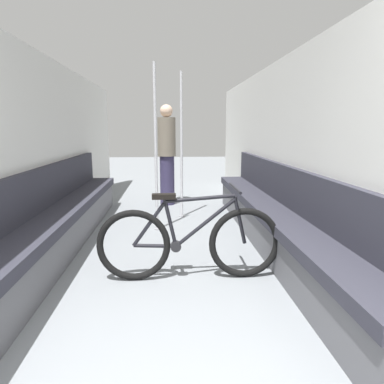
{
  "coord_description": "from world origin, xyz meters",
  "views": [
    {
      "loc": [
        0.02,
        -0.69,
        1.3
      ],
      "look_at": [
        0.34,
        3.96,
        0.43
      ],
      "focal_mm": 32.0,
      "sensor_mm": 36.0,
      "label": 1
    }
  ],
  "objects_px": {
    "bench_seat_row_left": "(57,224)",
    "grab_pole_near": "(182,148)",
    "passenger_standing": "(167,154)",
    "bicycle": "(190,242)",
    "grab_pole_far": "(156,151)",
    "bench_seat_row_right": "(274,220)"
  },
  "relations": [
    {
      "from": "grab_pole_far",
      "to": "bench_seat_row_right",
      "type": "bearing_deg",
      "value": -30.75
    },
    {
      "from": "grab_pole_far",
      "to": "passenger_standing",
      "type": "bearing_deg",
      "value": 85.06
    },
    {
      "from": "bicycle",
      "to": "grab_pole_far",
      "type": "bearing_deg",
      "value": 82.58
    },
    {
      "from": "bench_seat_row_left",
      "to": "bicycle",
      "type": "height_order",
      "value": "bench_seat_row_left"
    },
    {
      "from": "bench_seat_row_left",
      "to": "passenger_standing",
      "type": "distance_m",
      "value": 2.61
    },
    {
      "from": "grab_pole_near",
      "to": "grab_pole_far",
      "type": "bearing_deg",
      "value": -118.14
    },
    {
      "from": "bicycle",
      "to": "grab_pole_near",
      "type": "xyz_separation_m",
      "value": [
        0.02,
        2.15,
        0.68
      ]
    },
    {
      "from": "bench_seat_row_right",
      "to": "grab_pole_near",
      "type": "distance_m",
      "value": 1.85
    },
    {
      "from": "grab_pole_near",
      "to": "passenger_standing",
      "type": "distance_m",
      "value": 0.9
    },
    {
      "from": "bicycle",
      "to": "grab_pole_far",
      "type": "xyz_separation_m",
      "value": [
        -0.33,
        1.5,
        0.68
      ]
    },
    {
      "from": "bench_seat_row_left",
      "to": "grab_pole_far",
      "type": "bearing_deg",
      "value": 37.33
    },
    {
      "from": "passenger_standing",
      "to": "bench_seat_row_left",
      "type": "bearing_deg",
      "value": -131.0
    },
    {
      "from": "bench_seat_row_left",
      "to": "grab_pole_near",
      "type": "bearing_deg",
      "value": 46.26
    },
    {
      "from": "bench_seat_row_right",
      "to": "grab_pole_far",
      "type": "bearing_deg",
      "value": 149.25
    },
    {
      "from": "bicycle",
      "to": "passenger_standing",
      "type": "xyz_separation_m",
      "value": [
        -0.2,
        3.01,
        0.54
      ]
    },
    {
      "from": "bench_seat_row_left",
      "to": "grab_pole_far",
      "type": "relative_size",
      "value": 2.19
    },
    {
      "from": "grab_pole_far",
      "to": "bench_seat_row_left",
      "type": "bearing_deg",
      "value": -142.67
    },
    {
      "from": "bench_seat_row_right",
      "to": "passenger_standing",
      "type": "bearing_deg",
      "value": 117.1
    },
    {
      "from": "grab_pole_near",
      "to": "bench_seat_row_right",
      "type": "bearing_deg",
      "value": -56.2
    },
    {
      "from": "bench_seat_row_right",
      "to": "passenger_standing",
      "type": "height_order",
      "value": "passenger_standing"
    },
    {
      "from": "grab_pole_near",
      "to": "passenger_standing",
      "type": "bearing_deg",
      "value": 104.11
    },
    {
      "from": "grab_pole_far",
      "to": "passenger_standing",
      "type": "xyz_separation_m",
      "value": [
        0.13,
        1.51,
        -0.14
      ]
    }
  ]
}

